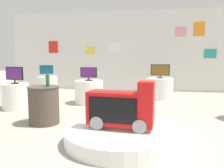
{
  "coord_description": "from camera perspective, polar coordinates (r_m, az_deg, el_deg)",
  "views": [
    {
      "loc": [
        0.43,
        -3.94,
        1.41
      ],
      "look_at": [
        -0.35,
        0.55,
        0.83
      ],
      "focal_mm": 37.33,
      "sensor_mm": 36.0,
      "label": 1
    }
  ],
  "objects": [
    {
      "name": "tv_on_right_rear",
      "position": [
        6.75,
        -5.75,
        2.56
      ],
      "size": [
        0.49,
        0.23,
        0.38
      ],
      "color": "black",
      "rests_on": "display_pedestal_right_rear"
    },
    {
      "name": "back_wall_display",
      "position": [
        9.28,
        7.3,
        8.03
      ],
      "size": [
        10.78,
        0.13,
        3.11
      ],
      "color": "silver",
      "rests_on": "ground"
    },
    {
      "name": "novelty_firetruck_tv",
      "position": [
        3.71,
        2.22,
        -6.3
      ],
      "size": [
        1.08,
        0.42,
        0.78
      ],
      "color": "gray",
      "rests_on": "main_display_pedestal"
    },
    {
      "name": "ground_plane",
      "position": [
        4.2,
        3.52,
        -12.41
      ],
      "size": [
        30.0,
        30.0,
        0.0
      ],
      "primitive_type": "plane",
      "color": "#A8A091"
    },
    {
      "name": "display_pedestal_far_right",
      "position": [
        7.69,
        11.63,
        -1.02
      ],
      "size": [
        0.85,
        0.85,
        0.67
      ],
      "primitive_type": "cylinder",
      "color": "white",
      "rests_on": "ground"
    },
    {
      "name": "tv_on_center_rear",
      "position": [
        6.51,
        -22.79,
        2.23
      ],
      "size": [
        0.53,
        0.19,
        0.44
      ],
      "color": "black",
      "rests_on": "display_pedestal_center_rear"
    },
    {
      "name": "bottle_on_side_table",
      "position": [
        4.8,
        -15.49,
        0.82
      ],
      "size": [
        0.07,
        0.07,
        0.31
      ],
      "color": "#195926",
      "rests_on": "side_table_round"
    },
    {
      "name": "tv_on_left_rear",
      "position": [
        8.32,
        -15.67,
        3.31
      ],
      "size": [
        0.49,
        0.18,
        0.41
      ],
      "color": "black",
      "rests_on": "display_pedestal_left_rear"
    },
    {
      "name": "display_pedestal_left_rear",
      "position": [
        8.38,
        -15.52,
        -0.47
      ],
      "size": [
        0.69,
        0.69,
        0.67
      ],
      "primitive_type": "cylinder",
      "color": "white",
      "rests_on": "ground"
    },
    {
      "name": "main_display_pedestal",
      "position": [
        3.84,
        1.92,
        -12.53
      ],
      "size": [
        1.78,
        1.78,
        0.23
      ],
      "primitive_type": "cylinder",
      "color": "white",
      "rests_on": "ground"
    },
    {
      "name": "tv_on_far_right",
      "position": [
        7.63,
        11.73,
        3.22
      ],
      "size": [
        0.59,
        0.21,
        0.44
      ],
      "color": "black",
      "rests_on": "display_pedestal_far_right"
    },
    {
      "name": "side_table_round",
      "position": [
        4.97,
        -16.35,
        -4.89
      ],
      "size": [
        0.63,
        0.63,
        0.77
      ],
      "color": "#4C4238",
      "rests_on": "ground"
    },
    {
      "name": "display_pedestal_right_rear",
      "position": [
        6.82,
        -5.69,
        -1.94
      ],
      "size": [
        0.82,
        0.82,
        0.67
      ],
      "primitive_type": "cylinder",
      "color": "white",
      "rests_on": "ground"
    },
    {
      "name": "display_pedestal_center_rear",
      "position": [
        6.59,
        -22.53,
        -2.78
      ],
      "size": [
        0.69,
        0.69,
        0.67
      ],
      "primitive_type": "cylinder",
      "color": "white",
      "rests_on": "ground"
    }
  ]
}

